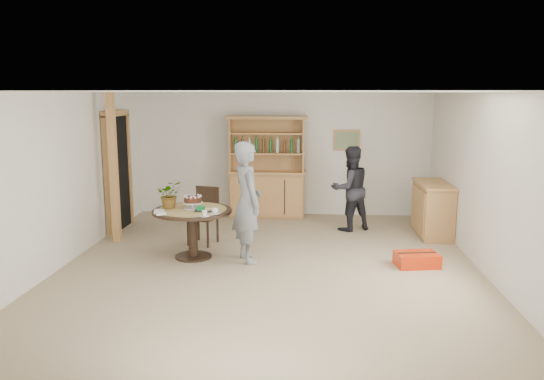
{
  "coord_description": "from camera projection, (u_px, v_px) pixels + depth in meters",
  "views": [
    {
      "loc": [
        0.58,
        -7.32,
        2.48
      ],
      "look_at": [
        0.0,
        0.49,
        1.05
      ],
      "focal_mm": 35.0,
      "sensor_mm": 36.0,
      "label": 1
    }
  ],
  "objects": [
    {
      "name": "ground",
      "position": [
        269.0,
        267.0,
        7.67
      ],
      "size": [
        7.0,
        7.0,
        0.0
      ],
      "primitive_type": "plane",
      "color": "tan",
      "rests_on": "ground"
    },
    {
      "name": "room_shell",
      "position": [
        270.0,
        147.0,
        7.36
      ],
      "size": [
        6.04,
        7.04,
        2.52
      ],
      "color": "white",
      "rests_on": "ground"
    },
    {
      "name": "doorway",
      "position": [
        118.0,
        170.0,
        9.65
      ],
      "size": [
        0.13,
        1.1,
        2.18
      ],
      "color": "black",
      "rests_on": "ground"
    },
    {
      "name": "pine_post",
      "position": [
        114.0,
        168.0,
        8.82
      ],
      "size": [
        0.12,
        0.12,
        2.5
      ],
      "primitive_type": "cube",
      "color": "tan",
      "rests_on": "ground"
    },
    {
      "name": "hutch",
      "position": [
        267.0,
        183.0,
        10.75
      ],
      "size": [
        1.62,
        0.54,
        2.04
      ],
      "color": "#B37C4B",
      "rests_on": "ground"
    },
    {
      "name": "sideboard",
      "position": [
        433.0,
        209.0,
        9.35
      ],
      "size": [
        0.54,
        1.26,
        0.94
      ],
      "color": "#B37C4B",
      "rests_on": "ground"
    },
    {
      "name": "dining_table",
      "position": [
        192.0,
        219.0,
        8.03
      ],
      "size": [
        1.2,
        1.2,
        0.76
      ],
      "color": "black",
      "rests_on": "ground"
    },
    {
      "name": "dining_chair",
      "position": [
        205.0,
        212.0,
        8.85
      ],
      "size": [
        0.52,
        0.52,
        0.95
      ],
      "rotation": [
        0.0,
        0.0,
        -0.28
      ],
      "color": "black",
      "rests_on": "ground"
    },
    {
      "name": "birthday_cake",
      "position": [
        193.0,
        200.0,
        8.03
      ],
      "size": [
        0.3,
        0.3,
        0.2
      ],
      "color": "white",
      "rests_on": "dining_table"
    },
    {
      "name": "flower_vase",
      "position": [
        170.0,
        194.0,
        8.03
      ],
      "size": [
        0.47,
        0.44,
        0.42
      ],
      "primitive_type": "imported",
      "rotation": [
        0.0,
        0.0,
        0.35
      ],
      "color": "#3F7233",
      "rests_on": "dining_table"
    },
    {
      "name": "gift_tray",
      "position": [
        205.0,
        209.0,
        7.86
      ],
      "size": [
        0.3,
        0.2,
        0.08
      ],
      "color": "black",
      "rests_on": "dining_table"
    },
    {
      "name": "coffee_cup_a",
      "position": [
        215.0,
        211.0,
        7.69
      ],
      "size": [
        0.15,
        0.15,
        0.09
      ],
      "color": "silver",
      "rests_on": "dining_table"
    },
    {
      "name": "coffee_cup_b",
      "position": [
        205.0,
        214.0,
        7.53
      ],
      "size": [
        0.15,
        0.15,
        0.08
      ],
      "color": "silver",
      "rests_on": "dining_table"
    },
    {
      "name": "napkins",
      "position": [
        160.0,
        212.0,
        7.72
      ],
      "size": [
        0.24,
        0.33,
        0.03
      ],
      "color": "white",
      "rests_on": "dining_table"
    },
    {
      "name": "teen_boy",
      "position": [
        247.0,
        202.0,
        7.81
      ],
      "size": [
        0.67,
        0.78,
        1.8
      ],
      "primitive_type": "imported",
      "rotation": [
        0.0,
        0.0,
        2.01
      ],
      "color": "slate",
      "rests_on": "ground"
    },
    {
      "name": "adult_person",
      "position": [
        350.0,
        189.0,
        9.65
      ],
      "size": [
        0.93,
        0.85,
        1.55
      ],
      "primitive_type": "imported",
      "rotation": [
        0.0,
        0.0,
        3.59
      ],
      "color": "black",
      "rests_on": "ground"
    },
    {
      "name": "red_suitcase",
      "position": [
        417.0,
        260.0,
        7.7
      ],
      "size": [
        0.66,
        0.5,
        0.21
      ],
      "rotation": [
        0.0,
        0.0,
        0.17
      ],
      "color": "red",
      "rests_on": "ground"
    }
  ]
}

